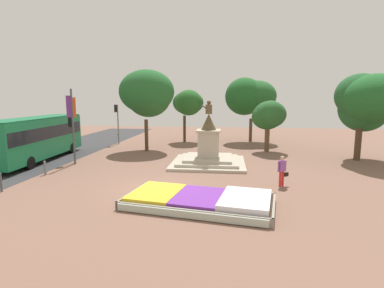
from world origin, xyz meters
TOP-DOWN VIEW (x-y plane):
  - ground_plane at (0.00, 0.00)m, footprint 70.67×70.67m
  - flower_planter at (2.50, -2.36)m, footprint 7.18×4.44m
  - statue_monument at (2.26, 6.42)m, footprint 5.34×5.34m
  - traffic_light_mid_block at (-7.98, 5.78)m, footprint 0.42×0.31m
  - traffic_light_far_corner at (-8.03, 15.19)m, footprint 0.41×0.29m
  - banner_pole at (-7.63, 5.27)m, footprint 0.20×1.18m
  - city_bus at (-11.11, 6.09)m, footprint 2.97×10.53m
  - pedestrian_with_handbag at (6.68, 1.26)m, footprint 0.66×0.46m
  - kerb_bollard_mid_a at (-8.11, -1.51)m, footprint 0.13×0.13m
  - kerb_bollard_mid_b at (-7.94, 2.06)m, footprint 0.15×0.15m
  - park_tree_far_left at (7.36, 12.46)m, footprint 3.09×3.55m
  - park_tree_behind_statue at (-0.73, 17.84)m, footprint 3.47×4.04m
  - park_tree_far_right at (-3.82, 12.15)m, footprint 5.13×4.74m
  - park_tree_street_side at (6.05, 18.65)m, footprint 5.61×4.80m
  - park_tree_mid_canopy at (14.25, 9.08)m, footprint 4.92×6.18m

SIDE VIEW (x-z plane):
  - ground_plane at x=0.00m, z-range 0.00..0.00m
  - flower_planter at x=2.50m, z-range -0.05..0.55m
  - kerb_bollard_mid_b at x=-7.94m, z-range 0.02..0.93m
  - kerb_bollard_mid_a at x=-8.11m, z-range 0.02..1.04m
  - statue_monument at x=2.26m, z-range -1.49..3.22m
  - pedestrian_with_handbag at x=6.68m, z-range 0.11..1.83m
  - city_bus at x=-11.11m, z-range 0.25..3.65m
  - traffic_light_mid_block at x=-7.98m, z-range 0.71..4.25m
  - traffic_light_far_corner at x=-8.03m, z-range 0.76..4.95m
  - banner_pole at x=-7.63m, z-range 0.31..5.85m
  - park_tree_far_left at x=7.36m, z-range 1.02..5.68m
  - park_tree_behind_statue at x=-0.73m, z-range 1.47..7.25m
  - park_tree_mid_canopy at x=14.25m, z-range 1.30..8.04m
  - park_tree_street_side at x=6.05m, z-range 1.51..8.63m
  - park_tree_far_right at x=-3.82m, z-range 1.54..9.03m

